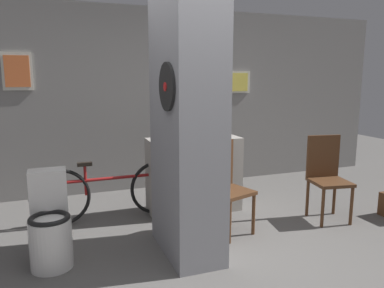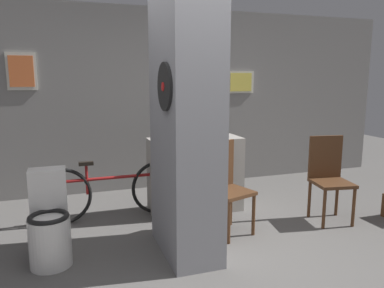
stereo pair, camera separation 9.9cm
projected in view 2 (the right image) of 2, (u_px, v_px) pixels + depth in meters
name	position (u px, v px, depth m)	size (l,w,h in m)	color
ground_plane	(212.00, 272.00, 3.17)	(14.00, 14.00, 0.00)	#5B5956
wall_back	(145.00, 100.00, 5.39)	(8.00, 0.09, 2.60)	gray
pillar_center	(185.00, 114.00, 3.34)	(0.48, 0.91, 2.60)	gray
counter_shelf	(195.00, 175.00, 4.56)	(1.11, 0.44, 0.91)	gray
toilet	(49.00, 225.00, 3.29)	(0.36, 0.52, 0.82)	white
chair_near_pillar	(225.00, 184.00, 3.92)	(0.51, 0.51, 0.96)	#4C2D19
chair_by_doorway	(329.00, 175.00, 4.26)	(0.46, 0.46, 0.96)	#4C2D19
bicycle	(112.00, 190.00, 4.31)	(1.74, 0.42, 0.70)	black
bottle_tall	(206.00, 127.00, 4.56)	(0.07, 0.07, 0.34)	#19598C
bottle_short	(198.00, 128.00, 4.52)	(0.08, 0.08, 0.29)	#267233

